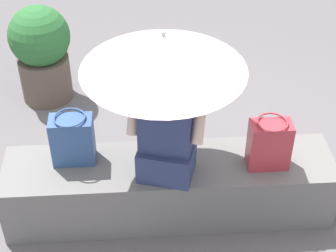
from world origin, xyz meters
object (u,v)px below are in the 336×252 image
at_px(tote_bag_canvas, 269,144).
at_px(planter_near, 42,51).
at_px(person_seated, 167,126).
at_px(parasol, 163,53).
at_px(handbag_black, 73,139).

distance_m(tote_bag_canvas, planter_near, 2.27).
distance_m(person_seated, planter_near, 1.90).
distance_m(parasol, tote_bag_canvas, 0.97).
bearing_deg(parasol, tote_bag_canvas, 179.17).
bearing_deg(planter_near, handbag_black, 105.36).
bearing_deg(handbag_black, person_seated, 164.22).
relative_size(person_seated, handbag_black, 2.52).
xyz_separation_m(handbag_black, tote_bag_canvas, (-1.26, 0.13, 0.00)).
bearing_deg(handbag_black, tote_bag_canvas, 174.01).
xyz_separation_m(person_seated, planter_near, (0.99, -1.58, -0.36)).
height_order(person_seated, planter_near, person_seated).
bearing_deg(tote_bag_canvas, planter_near, -43.11).
height_order(person_seated, handbag_black, person_seated).
xyz_separation_m(person_seated, handbag_black, (0.60, -0.17, -0.21)).
xyz_separation_m(parasol, planter_near, (0.98, -1.54, -0.84)).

